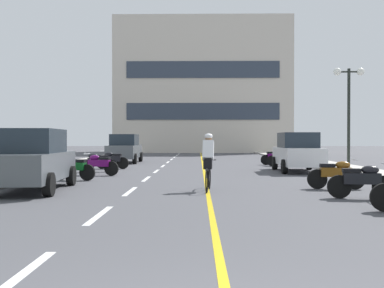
{
  "coord_description": "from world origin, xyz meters",
  "views": [
    {
      "loc": [
        -0.02,
        -2.81,
        1.53
      ],
      "look_at": [
        -0.33,
        19.18,
        1.27
      ],
      "focal_mm": 41.41,
      "sensor_mm": 36.0,
      "label": 1
    }
  ],
  "objects": [
    {
      "name": "lane_dash_3",
      "position": [
        -2.0,
        14.0,
        0.0
      ],
      "size": [
        0.14,
        2.2,
        0.01
      ],
      "primitive_type": "cube",
      "color": "silver",
      "rests_on": "ground"
    },
    {
      "name": "motorcycle_10",
      "position": [
        4.51,
        23.3,
        0.47
      ],
      "size": [
        1.69,
        0.6,
        0.92
      ],
      "color": "black",
      "rests_on": "ground"
    },
    {
      "name": "parked_car_far",
      "position": [
        -4.73,
        25.33,
        0.92
      ],
      "size": [
        1.93,
        4.21,
        1.82
      ],
      "color": "black",
      "rests_on": "ground"
    },
    {
      "name": "lane_dash_4",
      "position": [
        -2.0,
        18.0,
        0.0
      ],
      "size": [
        0.14,
        2.2,
        0.01
      ],
      "primitive_type": "cube",
      "color": "silver",
      "rests_on": "ground"
    },
    {
      "name": "parked_car_mid",
      "position": [
        4.61,
        17.86,
        0.92
      ],
      "size": [
        1.99,
        4.23,
        1.82
      ],
      "color": "black",
      "rests_on": "ground"
    },
    {
      "name": "motorcycle_5",
      "position": [
        -4.63,
        13.42,
        0.47
      ],
      "size": [
        1.68,
        0.66,
        0.92
      ],
      "color": "black",
      "rests_on": "ground"
    },
    {
      "name": "motorcycle_8",
      "position": [
        -4.41,
        19.63,
        0.47
      ],
      "size": [
        1.7,
        0.6,
        0.92
      ],
      "color": "black",
      "rests_on": "ground"
    },
    {
      "name": "lane_dash_1",
      "position": [
        -2.0,
        6.0,
        0.0
      ],
      "size": [
        0.14,
        2.2,
        0.01
      ],
      "primitive_type": "cube",
      "color": "silver",
      "rests_on": "ground"
    },
    {
      "name": "motorcycle_4",
      "position": [
        4.17,
        10.64,
        0.47
      ],
      "size": [
        1.7,
        0.6,
        0.92
      ],
      "color": "black",
      "rests_on": "ground"
    },
    {
      "name": "lane_dash_8",
      "position": [
        -2.0,
        34.0,
        0.0
      ],
      "size": [
        0.14,
        2.2,
        0.01
      ],
      "primitive_type": "cube",
      "color": "silver",
      "rests_on": "ground"
    },
    {
      "name": "lane_dash_2",
      "position": [
        -2.0,
        10.0,
        0.0
      ],
      "size": [
        0.14,
        2.2,
        0.01
      ],
      "primitive_type": "cube",
      "color": "silver",
      "rests_on": "ground"
    },
    {
      "name": "motorcycle_7",
      "position": [
        -4.65,
        17.37,
        0.47
      ],
      "size": [
        1.68,
        0.64,
        0.92
      ],
      "color": "black",
      "rests_on": "ground"
    },
    {
      "name": "lane_dash_11",
      "position": [
        -2.0,
        46.0,
        0.0
      ],
      "size": [
        0.14,
        2.2,
        0.01
      ],
      "primitive_type": "cube",
      "color": "silver",
      "rests_on": "ground"
    },
    {
      "name": "motorcycle_3",
      "position": [
        4.15,
        8.48,
        0.47
      ],
      "size": [
        1.7,
        0.6,
        0.92
      ],
      "color": "black",
      "rests_on": "ground"
    },
    {
      "name": "lane_dash_5",
      "position": [
        -2.0,
        22.0,
        0.0
      ],
      "size": [
        0.14,
        2.2,
        0.01
      ],
      "primitive_type": "cube",
      "color": "silver",
      "rests_on": "ground"
    },
    {
      "name": "motorcycle_6",
      "position": [
        -4.16,
        15.53,
        0.47
      ],
      "size": [
        1.69,
        0.63,
        0.92
      ],
      "color": "black",
      "rests_on": "ground"
    },
    {
      "name": "ground_plane",
      "position": [
        0.0,
        21.0,
        0.0
      ],
      "size": [
        140.0,
        140.0,
        0.0
      ],
      "primitive_type": "plane",
      "color": "#47474C"
    },
    {
      "name": "office_building",
      "position": [
        0.47,
        48.6,
        7.51
      ],
      "size": [
        19.66,
        7.31,
        15.02
      ],
      "color": "beige",
      "rests_on": "ground"
    },
    {
      "name": "street_lamp_mid",
      "position": [
        7.12,
        18.28,
        3.64
      ],
      "size": [
        1.46,
        0.36,
        4.77
      ],
      "color": "black",
      "rests_on": "curb_right"
    },
    {
      "name": "parked_car_near",
      "position": [
        -4.93,
        10.15,
        0.92
      ],
      "size": [
        2.18,
        4.32,
        1.82
      ],
      "color": "black",
      "rests_on": "ground"
    },
    {
      "name": "centre_line_yellow",
      "position": [
        0.25,
        24.0,
        0.0
      ],
      "size": [
        0.12,
        66.0,
        0.01
      ],
      "primitive_type": "cube",
      "color": "gold",
      "rests_on": "ground"
    },
    {
      "name": "cyclist_rider",
      "position": [
        0.27,
        10.21,
        0.89
      ],
      "size": [
        0.43,
        1.77,
        1.71
      ],
      "color": "black",
      "rests_on": "ground"
    },
    {
      "name": "lane_dash_9",
      "position": [
        -2.0,
        38.0,
        0.0
      ],
      "size": [
        0.14,
        2.2,
        0.01
      ],
      "primitive_type": "cube",
      "color": "silver",
      "rests_on": "ground"
    },
    {
      "name": "motorcycle_9",
      "position": [
        4.64,
        21.78,
        0.47
      ],
      "size": [
        1.66,
        0.73,
        0.92
      ],
      "color": "black",
      "rests_on": "ground"
    },
    {
      "name": "lane_dash_6",
      "position": [
        -2.0,
        26.0,
        0.0
      ],
      "size": [
        0.14,
        2.2,
        0.01
      ],
      "primitive_type": "cube",
      "color": "silver",
      "rests_on": "ground"
    },
    {
      "name": "lane_dash_7",
      "position": [
        -2.0,
        30.0,
        0.0
      ],
      "size": [
        0.14,
        2.2,
        0.01
      ],
      "primitive_type": "cube",
      "color": "silver",
      "rests_on": "ground"
    },
    {
      "name": "lane_dash_0",
      "position": [
        -2.0,
        2.0,
        0.0
      ],
      "size": [
        0.14,
        2.2,
        0.01
      ],
      "primitive_type": "cube",
      "color": "silver",
      "rests_on": "ground"
    },
    {
      "name": "lane_dash_10",
      "position": [
        -2.0,
        42.0,
        0.0
      ],
      "size": [
        0.14,
        2.2,
        0.01
      ],
      "primitive_type": "cube",
      "color": "silver",
      "rests_on": "ground"
    },
    {
      "name": "curb_right",
      "position": [
        7.2,
        24.0,
        0.06
      ],
      "size": [
        2.4,
        72.0,
        0.12
      ],
      "primitive_type": "cube",
      "color": "#B7B2A8",
      "rests_on": "ground"
    },
    {
      "name": "curb_left",
      "position": [
        -7.2,
        24.0,
        0.06
      ],
      "size": [
        2.4,
        72.0,
        0.12
      ],
      "primitive_type": "cube",
      "color": "#B7B2A8",
      "rests_on": "ground"
    }
  ]
}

